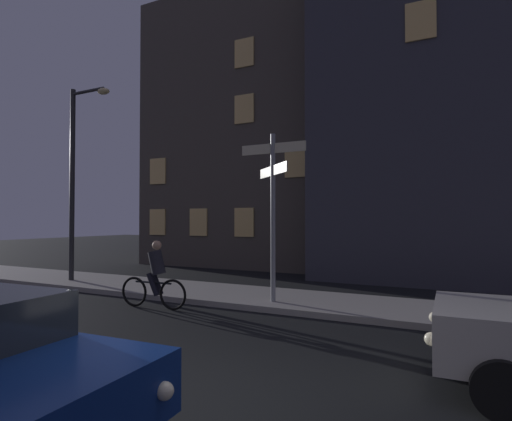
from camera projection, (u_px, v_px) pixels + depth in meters
ground_plane at (194, 410)px, 4.56m from camera, size 80.00×80.00×0.00m
sidewalk_kerb at (339, 305)px, 9.85m from camera, size 40.00×2.54×0.14m
signpost at (273, 200)px, 9.98m from camera, size 1.69×1.29×4.05m
street_lamp at (77, 167)px, 13.45m from camera, size 1.68×0.28×6.26m
cyclist at (155, 277)px, 9.80m from camera, size 1.82×0.36×1.61m
building_left_block at (276, 135)px, 20.18m from camera, size 11.44×6.64×12.48m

